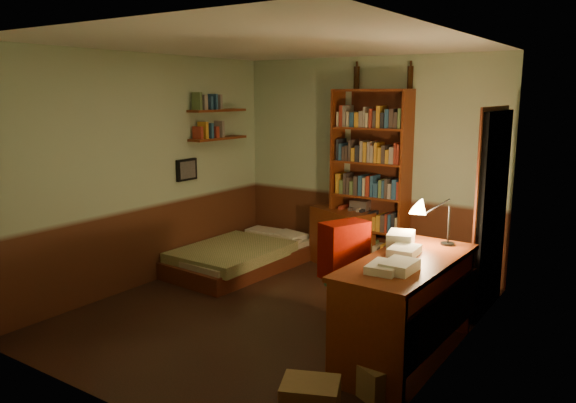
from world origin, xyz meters
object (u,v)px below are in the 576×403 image
Objects in this scene: desk at (406,309)px; office_chair at (358,276)px; desk_lamp at (449,215)px; cardboard_box_b at (375,378)px; bookshelf at (370,181)px; bed at (241,247)px; cardboard_box_a at (310,402)px; mini_stereo at (360,205)px; dresser at (341,238)px.

office_chair is at bearing 162.90° from desk.
desk_lamp is 1.58× the size of cardboard_box_b.
office_chair is at bearing -63.18° from bookshelf.
office_chair is (2.09, -0.93, 0.27)m from bed.
bed is 1.68× the size of office_chair.
desk is at bearing 3.89° from office_chair.
bookshelf is at bearing 109.74° from cardboard_box_a.
cardboard_box_a is (2.48, -2.36, -0.13)m from bed.
office_chair is at bearing -67.86° from mini_stereo.
mini_stereo is 0.35m from bookshelf.
mini_stereo is at bearing 111.70° from cardboard_box_a.
dresser is at bearing 42.88° from bed.
bookshelf reaches higher than office_chair.
desk_lamp is 1.63m from cardboard_box_b.
office_chair is (0.92, -1.85, -0.25)m from mini_stereo.
dresser is at bearing 167.72° from desk_lamp.
cardboard_box_a is (1.31, -3.28, -0.65)m from mini_stereo.
mini_stereo is at bearing 139.05° from office_chair.
desk_lamp reaches higher than cardboard_box_a.
mini_stereo is (1.17, 0.92, 0.52)m from bed.
bed reaches higher than cardboard_box_a.
bed is at bearing 136.37° from cardboard_box_a.
bed is 4.81× the size of cardboard_box_a.
desk_lamp reaches higher than dresser.
office_chair is (0.77, -1.81, -0.56)m from bookshelf.
mini_stereo is 0.21× the size of office_chair.
bed is 1.58m from mini_stereo.
desk is 0.74m from cardboard_box_b.
dresser is at bearing -150.77° from mini_stereo.
office_chair is 1.13m from cardboard_box_b.
cardboard_box_b is (0.20, 0.57, -0.02)m from cardboard_box_a.
dresser is 3.68× the size of mini_stereo.
cardboard_box_a is (1.50, -3.16, -0.22)m from dresser.
dresser is 2.32m from desk_lamp.
bed is 0.83× the size of bookshelf.
mini_stereo is at bearing 56.42° from dresser.
office_chair is at bearing -123.03° from desk_lamp.
office_chair is (-0.54, 0.18, 0.12)m from desk.
bookshelf is 2.49m from desk.
bed is 1.27m from dresser.
office_chair reaches higher than cardboard_box_b.
bookshelf is (0.14, -0.04, 0.31)m from mini_stereo.
desk_lamp reaches higher than mini_stereo.
bookshelf reaches higher than mini_stereo.
bookshelf is (1.31, 0.88, 0.83)m from bed.
office_chair is 2.87× the size of cardboard_box_a.
bookshelf is 3.58m from cardboard_box_a.
dresser is (0.98, 0.79, 0.09)m from bed.
mini_stereo is 0.59× the size of cardboard_box_a.
desk is (2.63, -1.11, 0.15)m from bed.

